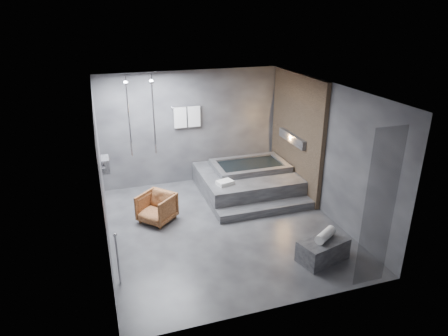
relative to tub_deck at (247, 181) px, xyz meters
name	(u,v)px	position (x,y,z in m)	size (l,w,h in m)	color
room	(239,140)	(-0.65, -1.21, 1.48)	(5.00, 5.04, 2.82)	#2A2A2C
tub_deck	(247,181)	(0.00, 0.00, 0.00)	(2.20, 2.00, 0.50)	#2F2F31
tub_step	(266,209)	(0.00, -1.18, -0.16)	(2.20, 0.36, 0.18)	#2F2F31
concrete_bench	(323,250)	(0.26, -3.08, -0.05)	(0.88, 0.48, 0.39)	#2D2D2F
driftwood_chair	(157,208)	(-2.30, -0.80, 0.05)	(0.65, 0.67, 0.61)	#4F2913
rolled_towel	(325,235)	(0.29, -3.05, 0.23)	(0.17, 0.17, 0.48)	white
deck_towel	(225,183)	(-0.73, -0.53, 0.30)	(0.34, 0.25, 0.09)	silver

